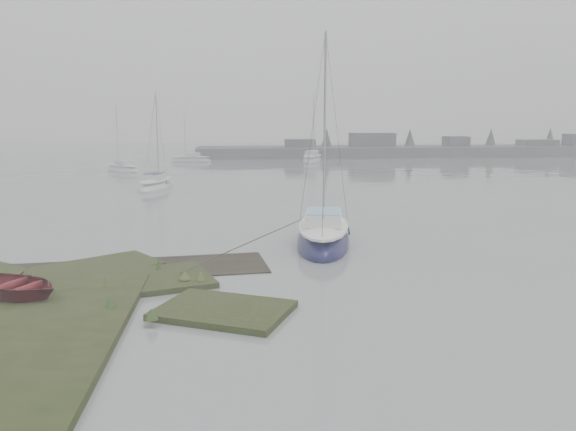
# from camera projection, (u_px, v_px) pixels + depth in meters

# --- Properties ---
(ground) EXTENTS (160.00, 160.00, 0.00)m
(ground) POSITION_uv_depth(u_px,v_px,m) (223.00, 185.00, 45.31)
(ground) COLOR slate
(ground) RESTS_ON ground
(far_shoreline) EXTENTS (60.00, 8.00, 4.15)m
(far_shoreline) POSITION_uv_depth(u_px,v_px,m) (418.00, 150.00, 79.04)
(far_shoreline) COLOR #4C4F51
(far_shoreline) RESTS_ON ground
(sailboat_main) EXTENTS (3.38, 7.10, 9.62)m
(sailboat_main) POSITION_uv_depth(u_px,v_px,m) (323.00, 237.00, 23.96)
(sailboat_main) COLOR #111138
(sailboat_main) RESTS_ON ground
(sailboat_white) EXTENTS (2.85, 5.83, 7.89)m
(sailboat_white) POSITION_uv_depth(u_px,v_px,m) (156.00, 185.00, 42.80)
(sailboat_white) COLOR silver
(sailboat_white) RESTS_ON ground
(sailboat_far_a) EXTENTS (4.67, 4.89, 7.18)m
(sailboat_far_a) POSITION_uv_depth(u_px,v_px,m) (123.00, 169.00, 56.54)
(sailboat_far_a) COLOR silver
(sailboat_far_a) RESTS_ON ground
(sailboat_far_b) EXTENTS (3.91, 6.70, 8.99)m
(sailboat_far_b) POSITION_uv_depth(u_px,v_px,m) (312.00, 160.00, 69.02)
(sailboat_far_b) COLOR silver
(sailboat_far_b) RESTS_ON ground
(sailboat_far_c) EXTENTS (5.28, 2.39, 7.18)m
(sailboat_far_c) POSITION_uv_depth(u_px,v_px,m) (191.00, 160.00, 69.02)
(sailboat_far_c) COLOR #A9AEB4
(sailboat_far_c) RESTS_ON ground
(dinghy) EXTENTS (3.89, 3.55, 0.66)m
(dinghy) POSITION_uv_depth(u_px,v_px,m) (12.00, 285.00, 16.24)
(dinghy) COLOR maroon
(dinghy) RESTS_ON marsh_bank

